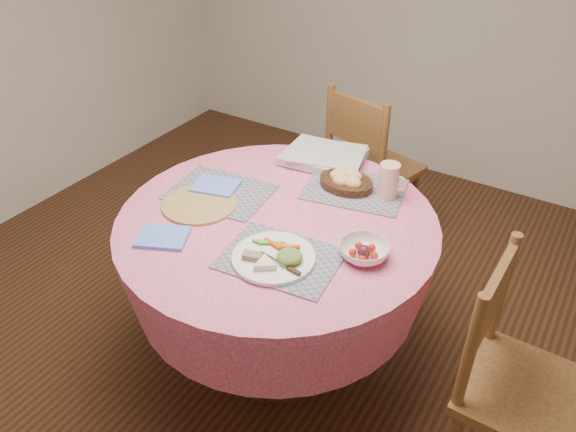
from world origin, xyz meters
name	(u,v)px	position (x,y,z in m)	size (l,w,h in m)	color
ground	(279,353)	(0.00, 0.00, 0.00)	(4.00, 4.00, 0.00)	#331C0F
dining_table	(277,258)	(0.00, 0.00, 0.56)	(1.24, 1.24, 0.75)	pink
chair_right	(513,378)	(0.95, -0.03, 0.47)	(0.41, 0.43, 0.91)	brown
chair_back	(368,165)	(-0.07, 1.02, 0.48)	(0.51, 0.50, 0.93)	brown
placemat_front	(281,258)	(0.15, -0.20, 0.75)	(0.40, 0.30, 0.01)	#167E6F
placemat_left	(220,192)	(-0.30, 0.03, 0.75)	(0.40, 0.30, 0.01)	#167E6F
placemat_back	(355,189)	(0.16, 0.35, 0.75)	(0.40, 0.30, 0.01)	#167E6F
wicker_trivet	(200,204)	(-0.31, -0.08, 0.76)	(0.30, 0.30, 0.01)	#A38746
napkin_near	(163,237)	(-0.28, -0.33, 0.76)	(0.18, 0.14, 0.01)	#5F83F5
napkin_far	(216,186)	(-0.33, 0.05, 0.76)	(0.18, 0.14, 0.01)	#5F83F5
dinner_plate	(274,257)	(0.14, -0.23, 0.77)	(0.29, 0.29, 0.05)	white
bread_bowl	(346,180)	(0.12, 0.34, 0.79)	(0.23, 0.23, 0.08)	black
latte_mug	(389,181)	(0.30, 0.37, 0.83)	(0.12, 0.08, 0.14)	beige
fruit_bowl	(364,251)	(0.39, -0.04, 0.78)	(0.20, 0.20, 0.05)	white
newspaper_stack	(324,156)	(-0.07, 0.49, 0.78)	(0.39, 0.32, 0.04)	silver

